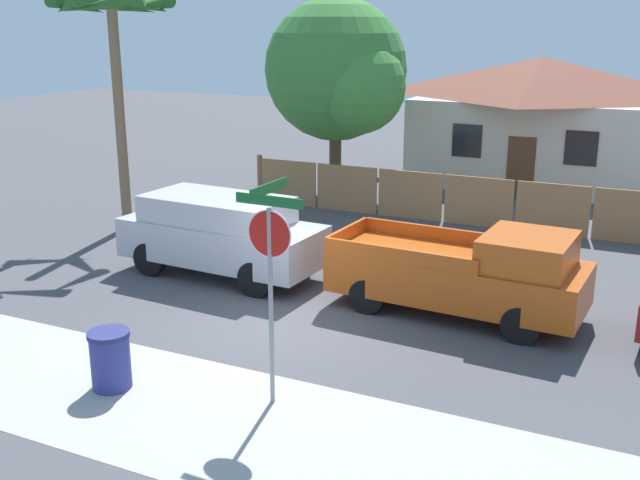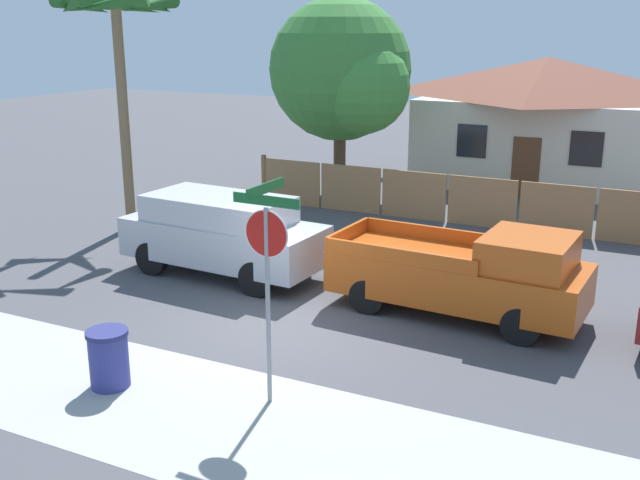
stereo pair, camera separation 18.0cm
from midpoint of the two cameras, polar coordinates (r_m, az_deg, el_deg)
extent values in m
plane|color=#47474C|center=(14.55, -3.48, -6.33)|extent=(80.00, 80.00, 0.00)
cube|color=#A3A39E|center=(11.84, -12.11, -12.23)|extent=(36.00, 3.20, 0.01)
cube|color=#997047|center=(23.74, -2.68, 4.39)|extent=(1.95, 0.06, 1.41)
cube|color=#997047|center=(22.87, 1.82, 3.94)|extent=(1.95, 0.06, 1.41)
cube|color=#997047|center=(22.15, 6.64, 3.43)|extent=(1.95, 0.06, 1.41)
cube|color=#997047|center=(21.60, 11.74, 2.87)|extent=(1.95, 0.06, 1.41)
cube|color=#997047|center=(21.23, 17.05, 2.26)|extent=(1.95, 0.06, 1.41)
cube|color=#997047|center=(21.06, 22.50, 1.61)|extent=(1.95, 0.06, 1.41)
cube|color=brown|center=(24.22, -4.81, 4.71)|extent=(0.12, 0.12, 1.51)
cube|color=beige|center=(28.17, 16.03, 7.33)|extent=(8.15, 5.56, 3.02)
pyramid|color=brown|center=(27.93, 16.39, 11.81)|extent=(8.81, 6.00, 1.41)
cube|color=black|center=(25.80, 10.93, 7.44)|extent=(1.00, 0.04, 1.10)
cube|color=black|center=(25.14, 19.08, 6.62)|extent=(1.00, 0.04, 1.10)
cube|color=brown|center=(25.53, 14.84, 5.38)|extent=(0.90, 0.04, 2.00)
cylinder|color=brown|center=(24.98, 0.96, 6.17)|extent=(0.40, 0.40, 2.41)
sphere|color=#387A33|center=(24.64, 0.99, 12.87)|extent=(4.56, 4.56, 4.56)
sphere|color=#3C8437|center=(23.74, 2.71, 11.62)|extent=(2.97, 2.97, 2.97)
cylinder|color=brown|center=(21.23, -15.25, 9.12)|extent=(0.28, 0.28, 6.30)
cone|color=#235B23|center=(20.39, -13.39, 17.01)|extent=(0.44, 2.06, 0.75)
cone|color=#235B23|center=(21.49, -12.94, 16.98)|extent=(2.00, 1.41, 0.75)
cone|color=#235B23|center=(22.19, -15.29, 16.79)|extent=(2.00, 1.41, 0.75)
cone|color=#235B23|center=(21.84, -18.14, 16.59)|extent=(0.44, 2.06, 0.75)
cone|color=#235B23|center=(20.76, -18.85, 16.58)|extent=(2.00, 1.41, 0.75)
cone|color=#235B23|center=(20.01, -16.46, 16.82)|extent=(2.00, 1.41, 0.75)
cube|color=#B7B7BC|center=(17.13, -7.76, -0.06)|extent=(4.77, 2.15, 0.88)
cube|color=#B7B7BC|center=(17.01, -8.17, 2.36)|extent=(3.36, 1.91, 0.58)
cube|color=black|center=(16.14, -3.75, 1.75)|extent=(0.16, 1.65, 0.49)
cylinder|color=black|center=(17.13, -2.16, -1.39)|extent=(0.78, 0.22, 0.78)
cylinder|color=black|center=(15.81, -5.25, -2.98)|extent=(0.78, 0.22, 0.78)
cylinder|color=black|center=(18.73, -9.78, -0.07)|extent=(0.78, 0.22, 0.78)
cylinder|color=black|center=(17.52, -13.13, -1.41)|extent=(0.78, 0.22, 0.78)
cube|color=#B74C14|center=(14.98, 9.99, -2.79)|extent=(5.03, 2.21, 0.83)
cube|color=#B74C14|center=(14.41, 15.22, -0.86)|extent=(1.68, 1.86, 0.62)
cube|color=#B74C14|center=(15.90, 8.32, 0.53)|extent=(3.09, 0.26, 0.29)
cube|color=#B74C14|center=(14.27, 5.72, -1.21)|extent=(3.09, 0.26, 0.29)
cube|color=#B74C14|center=(15.71, 1.72, 0.50)|extent=(0.19, 1.83, 0.29)
cylinder|color=black|center=(15.52, 16.31, -4.09)|extent=(0.71, 0.22, 0.71)
cylinder|color=black|center=(13.96, 14.71, -6.27)|extent=(0.71, 0.22, 0.71)
cylinder|color=black|center=(16.37, 5.85, -2.43)|extent=(0.71, 0.22, 0.71)
cylinder|color=black|center=(14.91, 3.27, -4.28)|extent=(0.71, 0.22, 0.71)
cylinder|color=gray|center=(11.09, -4.22, -5.21)|extent=(0.07, 0.07, 3.05)
cylinder|color=red|center=(10.73, -4.35, 0.46)|extent=(0.67, 0.04, 0.67)
cylinder|color=white|center=(10.73, -4.35, 0.46)|extent=(0.72, 0.03, 0.71)
cube|color=#19602D|center=(10.61, -4.41, 3.00)|extent=(1.09, 0.05, 0.15)
cube|color=#19602D|center=(10.57, -4.43, 3.95)|extent=(0.05, 0.98, 0.15)
cylinder|color=navy|center=(12.40, -16.07, -8.93)|extent=(0.62, 0.62, 0.87)
cylinder|color=navy|center=(12.21, -16.24, -6.90)|extent=(0.66, 0.66, 0.08)
camera|label=1|loc=(0.09, -90.36, -0.11)|focal=42.00mm
camera|label=2|loc=(0.09, 89.64, 0.11)|focal=42.00mm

